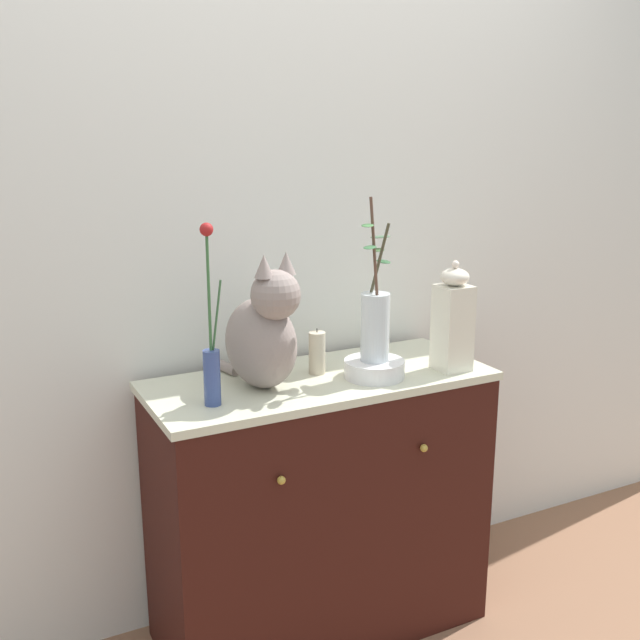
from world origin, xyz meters
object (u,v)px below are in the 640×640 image
bowl_porcelain (374,369)px  vase_glass_clear (375,322)px  sideboard (320,506)px  vase_slim_green (211,357)px  candle_pillar (317,353)px  cat_sitting (264,333)px  jar_lidded_porcelain (453,321)px

bowl_porcelain → vase_glass_clear: bearing=66.3°
sideboard → bowl_porcelain: (0.15, -0.08, 0.46)m
vase_slim_green → vase_glass_clear: vase_glass_clear is taller
bowl_porcelain → vase_glass_clear: size_ratio=0.37×
sideboard → vase_slim_green: bearing=-168.1°
sideboard → vase_glass_clear: 0.63m
sideboard → candle_pillar: bearing=77.9°
sideboard → vase_glass_clear: size_ratio=2.15×
cat_sitting → jar_lidded_porcelain: (0.59, -0.11, -0.01)m
sideboard → jar_lidded_porcelain: size_ratio=3.05×
sideboard → jar_lidded_porcelain: 0.73m
candle_pillar → bowl_porcelain: bearing=-38.7°
jar_lidded_porcelain → candle_pillar: size_ratio=2.42×
candle_pillar → sideboard: bearing=-102.1°
cat_sitting → vase_glass_clear: vase_glass_clear is taller
bowl_porcelain → jar_lidded_porcelain: size_ratio=0.53×
bowl_porcelain → jar_lidded_porcelain: (0.25, -0.05, 0.13)m
cat_sitting → bowl_porcelain: 0.37m
cat_sitting → jar_lidded_porcelain: 0.60m
sideboard → bowl_porcelain: bearing=-27.4°
cat_sitting → jar_lidded_porcelain: size_ratio=1.19×
cat_sitting → jar_lidded_porcelain: cat_sitting is taller
cat_sitting → candle_pillar: cat_sitting is taller
vase_glass_clear → sideboard: bearing=152.8°
cat_sitting → bowl_porcelain: size_ratio=2.23×
bowl_porcelain → vase_glass_clear: vase_glass_clear is taller
bowl_porcelain → vase_slim_green: bearing=-179.8°
cat_sitting → vase_glass_clear: size_ratio=0.84×
sideboard → cat_sitting: bearing=-175.2°
vase_slim_green → jar_lidded_porcelain: (0.77, -0.04, 0.02)m
bowl_porcelain → candle_pillar: size_ratio=1.29×
sideboard → jar_lidded_porcelain: bearing=-17.0°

